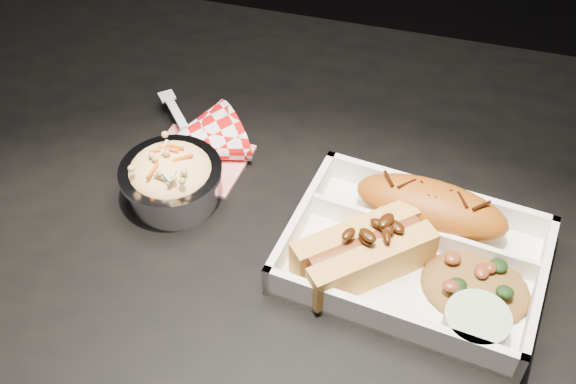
# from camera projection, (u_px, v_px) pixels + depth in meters

# --- Properties ---
(dining_table) EXTENTS (1.20, 0.80, 0.75)m
(dining_table) POSITION_uv_depth(u_px,v_px,m) (325.00, 287.00, 0.82)
(dining_table) COLOR black
(dining_table) RESTS_ON ground
(food_tray) EXTENTS (0.27, 0.21, 0.04)m
(food_tray) POSITION_uv_depth(u_px,v_px,m) (413.00, 259.00, 0.72)
(food_tray) COLOR white
(food_tray) RESTS_ON dining_table
(fried_pastry) EXTENTS (0.17, 0.08, 0.05)m
(fried_pastry) POSITION_uv_depth(u_px,v_px,m) (431.00, 207.00, 0.74)
(fried_pastry) COLOR #A55010
(fried_pastry) RESTS_ON food_tray
(hotdog) EXTENTS (0.14, 0.13, 0.06)m
(hotdog) POSITION_uv_depth(u_px,v_px,m) (364.00, 250.00, 0.70)
(hotdog) COLOR #E3A44D
(hotdog) RESTS_ON food_tray
(fried_rice_mound) EXTENTS (0.12, 0.10, 0.03)m
(fried_rice_mound) POSITION_uv_depth(u_px,v_px,m) (477.00, 280.00, 0.69)
(fried_rice_mound) COLOR brown
(fried_rice_mound) RESTS_ON food_tray
(cupcake_liner) EXTENTS (0.06, 0.06, 0.03)m
(cupcake_liner) POSITION_uv_depth(u_px,v_px,m) (476.00, 325.00, 0.65)
(cupcake_liner) COLOR #AAC595
(cupcake_liner) RESTS_ON food_tray
(foil_coleslaw_cup) EXTENTS (0.11, 0.11, 0.07)m
(foil_coleslaw_cup) POSITION_uv_depth(u_px,v_px,m) (171.00, 177.00, 0.77)
(foil_coleslaw_cup) COLOR silver
(foil_coleslaw_cup) RESTS_ON dining_table
(napkin_fork) EXTENTS (0.15, 0.15, 0.10)m
(napkin_fork) POSITION_uv_depth(u_px,v_px,m) (192.00, 143.00, 0.83)
(napkin_fork) COLOR red
(napkin_fork) RESTS_ON dining_table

